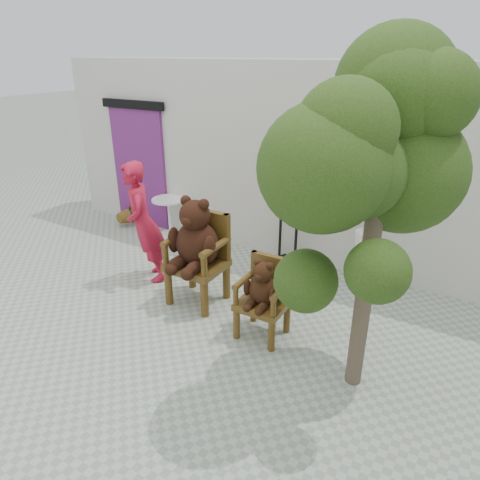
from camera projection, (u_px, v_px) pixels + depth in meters
The scene contains 11 objects.
ground_plane at pixel (189, 340), 5.01m from camera, with size 60.00×60.00×0.00m, color #9CA291.
back_wall at pixel (301, 160), 6.85m from camera, with size 9.00×1.00×3.00m, color beige.
doorway at pixel (139, 165), 7.97m from camera, with size 1.40×0.11×2.33m.
chair_big at pixel (197, 244), 5.49m from camera, with size 0.69×0.77×1.47m.
chair_small at pixel (264, 291), 4.90m from camera, with size 0.55×0.53×0.98m.
person at pixel (144, 223), 6.04m from camera, with size 0.64×0.42×1.76m, color #B11531.
cafe_table at pixel (170, 213), 7.69m from camera, with size 0.60×0.60×0.70m.
display_stand at pixel (288, 231), 6.55m from camera, with size 0.55×0.50×1.51m.
stool_bucket at pixel (365, 243), 5.98m from camera, with size 0.32×0.32×1.45m.
tree at pixel (378, 144), 3.51m from camera, with size 1.51×1.93×3.34m.
potted_plant at pixel (130, 214), 8.23m from camera, with size 0.43×0.37×0.48m, color black.
Camera 1 is at (2.60, -3.24, 3.10)m, focal length 32.00 mm.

